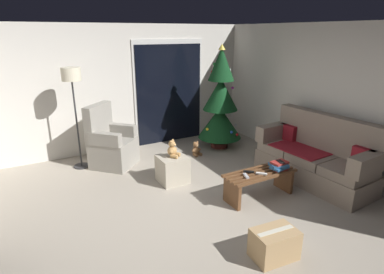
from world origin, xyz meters
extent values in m
plane|color=#9E9384|center=(0.00, 0.00, 0.00)|extent=(7.00, 7.00, 0.00)
cube|color=silver|center=(0.00, 3.06, 1.25)|extent=(5.72, 0.12, 2.50)
cube|color=silver|center=(2.86, 0.00, 1.25)|extent=(0.12, 6.00, 2.50)
cube|color=silver|center=(1.11, 2.99, 1.10)|extent=(1.60, 0.02, 2.20)
cube|color=black|center=(1.11, 2.97, 1.05)|extent=(1.50, 0.02, 2.10)
cube|color=gray|center=(2.25, -0.03, 0.17)|extent=(0.87, 1.94, 0.34)
cube|color=gray|center=(2.27, -0.65, 0.41)|extent=(0.71, 0.64, 0.14)
cube|color=gray|center=(2.23, -0.03, 0.41)|extent=(0.71, 0.64, 0.14)
cube|color=gray|center=(2.19, 0.59, 0.41)|extent=(0.71, 0.64, 0.14)
cube|color=gray|center=(2.55, -0.01, 0.78)|extent=(0.31, 1.91, 0.60)
cube|color=gray|center=(2.30, -0.90, 0.62)|extent=(0.77, 0.24, 0.28)
cube|color=gray|center=(2.20, 0.84, 0.62)|extent=(0.77, 0.24, 0.28)
cube|color=maroon|center=(2.20, 0.22, 0.49)|extent=(0.65, 0.93, 0.02)
cube|color=maroon|center=(2.45, -0.72, 0.62)|extent=(0.14, 0.33, 0.28)
cube|color=maroon|center=(2.37, 0.68, 0.62)|extent=(0.14, 0.33, 0.28)
cube|color=brown|center=(1.13, -0.20, 0.39)|extent=(1.10, 0.05, 0.04)
cube|color=brown|center=(1.13, -0.11, 0.39)|extent=(1.10, 0.05, 0.04)
cube|color=brown|center=(1.13, -0.03, 0.39)|extent=(1.10, 0.05, 0.04)
cube|color=brown|center=(1.13, 0.06, 0.39)|extent=(1.10, 0.05, 0.04)
cube|color=brown|center=(1.13, 0.15, 0.39)|extent=(1.10, 0.05, 0.04)
cube|color=brown|center=(0.64, -0.03, 0.19)|extent=(0.05, 0.36, 0.37)
cube|color=brown|center=(1.62, -0.03, 0.19)|extent=(0.05, 0.36, 0.37)
cube|color=#ADADB2|center=(0.85, -0.05, 0.42)|extent=(0.09, 0.16, 0.02)
cube|color=black|center=(0.97, 0.04, 0.42)|extent=(0.15, 0.13, 0.02)
cube|color=silver|center=(1.09, -0.10, 0.42)|extent=(0.14, 0.15, 0.02)
cube|color=#A32D28|center=(1.43, -0.09, 0.42)|extent=(0.22, 0.19, 0.02)
cube|color=#285684|center=(1.42, -0.11, 0.45)|extent=(0.28, 0.20, 0.03)
cube|color=#285684|center=(1.42, -0.10, 0.48)|extent=(0.29, 0.24, 0.04)
cube|color=#A32D28|center=(1.44, -0.09, 0.52)|extent=(0.24, 0.17, 0.03)
cube|color=black|center=(1.44, -0.11, 0.54)|extent=(0.10, 0.16, 0.01)
cylinder|color=#4C1E19|center=(1.83, 2.07, 0.05)|extent=(0.36, 0.36, 0.10)
cylinder|color=brown|center=(1.83, 2.07, 0.16)|extent=(0.08, 0.08, 0.12)
cone|color=#0F3819|center=(1.83, 2.07, 0.55)|extent=(0.90, 0.90, 0.66)
cone|color=#0F3819|center=(1.83, 2.07, 1.14)|extent=(0.71, 0.71, 0.66)
cone|color=#0F3819|center=(1.83, 2.07, 1.74)|extent=(0.53, 0.53, 0.66)
sphere|color=blue|center=(1.83, 1.65, 0.44)|extent=(0.06, 0.06, 0.06)
sphere|color=gold|center=(1.44, 1.93, 0.49)|extent=(0.06, 0.06, 0.06)
sphere|color=red|center=(1.98, 1.66, 0.37)|extent=(0.06, 0.06, 0.06)
sphere|color=blue|center=(1.93, 2.47, 0.51)|extent=(0.06, 0.06, 0.06)
sphere|color=white|center=(2.26, 2.08, 0.42)|extent=(0.06, 0.06, 0.06)
sphere|color=#1E8C33|center=(1.74, 2.18, 1.73)|extent=(0.06, 0.06, 0.06)
sphere|color=red|center=(1.68, 2.16, 1.58)|extent=(0.06, 0.06, 0.06)
sphere|color=#1E8C33|center=(1.98, 2.12, 1.69)|extent=(0.06, 0.06, 0.06)
sphere|color=red|center=(1.76, 1.88, 1.49)|extent=(0.06, 0.06, 0.06)
sphere|color=#1E8C33|center=(2.11, 2.16, 1.03)|extent=(0.06, 0.06, 0.06)
sphere|color=#B233A5|center=(2.07, 2.00, 1.26)|extent=(0.06, 0.06, 0.06)
sphere|color=white|center=(1.86, 2.23, 1.63)|extent=(0.06, 0.06, 0.06)
sphere|color=white|center=(1.99, 2.02, 1.62)|extent=(0.06, 0.06, 0.06)
sphere|color=white|center=(2.18, 2.28, 0.51)|extent=(0.06, 0.06, 0.06)
cone|color=#EAD14C|center=(1.83, 2.07, 2.07)|extent=(0.14, 0.14, 0.12)
cube|color=gray|center=(-0.40, 2.18, 0.16)|extent=(0.96, 0.96, 0.31)
cube|color=gray|center=(-0.40, 2.18, 0.40)|extent=(0.96, 0.96, 0.18)
cube|color=gray|center=(-0.59, 2.38, 0.81)|extent=(0.60, 0.59, 0.64)
cube|color=gray|center=(-0.18, 2.36, 0.60)|extent=(0.50, 0.52, 0.22)
cube|color=gray|center=(-0.59, 1.98, 0.60)|extent=(0.50, 0.52, 0.22)
cylinder|color=#2D2D30|center=(-0.95, 2.42, 0.01)|extent=(0.28, 0.28, 0.02)
cylinder|color=#2D2D30|center=(-0.95, 2.42, 0.80)|extent=(0.03, 0.03, 1.55)
cylinder|color=beige|center=(-0.95, 2.42, 1.67)|extent=(0.32, 0.32, 0.22)
cube|color=#B2A893|center=(0.24, 1.07, 0.22)|extent=(0.44, 0.44, 0.44)
cylinder|color=tan|center=(0.32, 1.05, 0.47)|extent=(0.12, 0.13, 0.06)
cylinder|color=tan|center=(0.24, 0.99, 0.47)|extent=(0.12, 0.13, 0.06)
sphere|color=tan|center=(0.24, 1.07, 0.54)|extent=(0.15, 0.15, 0.15)
sphere|color=tan|center=(0.24, 1.07, 0.65)|extent=(0.11, 0.11, 0.11)
sphere|color=tan|center=(0.27, 1.03, 0.64)|extent=(0.04, 0.04, 0.04)
sphere|color=tan|center=(0.27, 1.09, 0.70)|extent=(0.04, 0.04, 0.04)
sphere|color=tan|center=(0.21, 1.04, 0.70)|extent=(0.04, 0.04, 0.04)
sphere|color=tan|center=(0.31, 1.10, 0.55)|extent=(0.06, 0.06, 0.06)
sphere|color=tan|center=(0.20, 1.01, 0.55)|extent=(0.06, 0.06, 0.06)
cylinder|color=brown|center=(1.21, 1.85, 0.03)|extent=(0.07, 0.11, 0.06)
cylinder|color=brown|center=(1.11, 1.84, 0.03)|extent=(0.07, 0.11, 0.06)
sphere|color=brown|center=(1.16, 1.90, 0.10)|extent=(0.15, 0.15, 0.15)
sphere|color=brown|center=(1.16, 1.90, 0.22)|extent=(0.11, 0.11, 0.11)
sphere|color=#A37A51|center=(1.16, 1.85, 0.21)|extent=(0.04, 0.04, 0.04)
sphere|color=brown|center=(1.20, 1.91, 0.27)|extent=(0.04, 0.04, 0.04)
sphere|color=brown|center=(1.12, 1.90, 0.27)|extent=(0.04, 0.04, 0.04)
sphere|color=brown|center=(1.23, 1.89, 0.11)|extent=(0.06, 0.06, 0.06)
sphere|color=brown|center=(1.09, 1.88, 0.11)|extent=(0.06, 0.06, 0.06)
cube|color=tan|center=(0.39, -1.14, 0.17)|extent=(0.50, 0.37, 0.33)
cube|color=beige|center=(0.39, -1.14, 0.34)|extent=(0.44, 0.10, 0.00)
camera|label=1|loc=(-1.80, -3.24, 2.35)|focal=29.79mm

